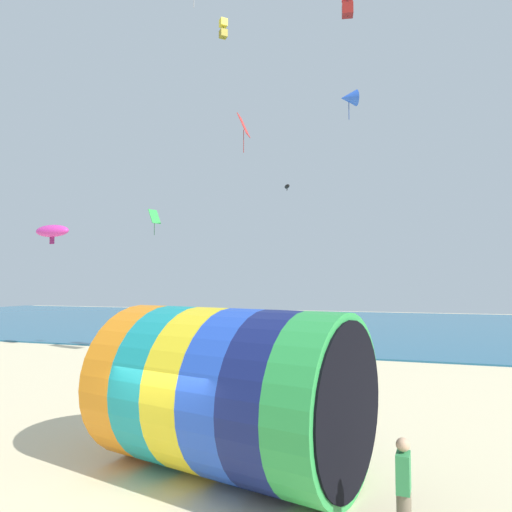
% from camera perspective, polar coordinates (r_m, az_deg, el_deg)
% --- Properties ---
extents(ground_plane, '(120.00, 120.00, 0.00)m').
position_cam_1_polar(ground_plane, '(10.76, -11.21, -26.83)').
color(ground_plane, beige).
extents(sea, '(120.00, 40.00, 0.10)m').
position_cam_1_polar(sea, '(46.63, 11.85, -8.46)').
color(sea, '#236084').
rests_on(sea, ground).
extents(giant_inflatable_tube, '(6.45, 5.00, 3.71)m').
position_cam_1_polar(giant_inflatable_tube, '(10.78, -3.23, -16.43)').
color(giant_inflatable_tube, orange).
rests_on(giant_inflatable_tube, ground).
extents(kite_handler, '(0.25, 0.38, 1.72)m').
position_cam_1_polar(kite_handler, '(8.81, 17.97, -26.02)').
color(kite_handler, '#726651').
rests_on(kite_handler, ground).
extents(kite_red_diamond, '(0.56, 0.84, 1.94)m').
position_cam_1_polar(kite_red_diamond, '(23.75, -1.56, 15.95)').
color(kite_red_diamond, red).
extents(kite_magenta_parafoil, '(1.47, 0.69, 0.82)m').
position_cam_1_polar(kite_magenta_parafoil, '(19.05, -24.12, 2.87)').
color(kite_magenta_parafoil, '#D1339E').
extents(kite_black_parafoil, '(0.55, 0.73, 0.36)m').
position_cam_1_polar(kite_black_parafoil, '(25.53, 3.90, 8.67)').
color(kite_black_parafoil, black).
extents(kite_red_box, '(0.58, 0.58, 1.43)m').
position_cam_1_polar(kite_red_box, '(24.57, 11.36, 28.70)').
color(kite_red_box, red).
extents(kite_blue_delta, '(0.92, 0.90, 1.27)m').
position_cam_1_polar(kite_blue_delta, '(20.33, 11.52, 18.78)').
color(kite_blue_delta, blue).
extents(kite_green_diamond, '(0.59, 0.72, 1.50)m').
position_cam_1_polar(kite_green_diamond, '(26.85, -12.57, 4.78)').
color(kite_green_diamond, green).
extents(kite_yellow_box, '(0.49, 0.49, 0.99)m').
position_cam_1_polar(kite_yellow_box, '(25.34, -4.11, 26.51)').
color(kite_yellow_box, yellow).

